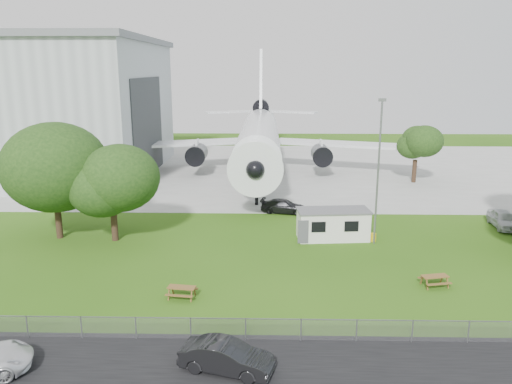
{
  "coord_description": "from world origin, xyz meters",
  "views": [
    {
      "loc": [
        -0.89,
        -33.95,
        14.39
      ],
      "look_at": [
        -1.83,
        8.0,
        4.0
      ],
      "focal_mm": 35.0,
      "sensor_mm": 36.0,
      "label": 1
    }
  ],
  "objects_px": {
    "airliner": "(259,136)",
    "car_centre_sedan": "(226,357)",
    "hangar": "(3,105)",
    "picnic_west": "(182,298)",
    "picnic_east": "(434,286)",
    "site_cabin": "(333,224)"
  },
  "relations": [
    {
      "from": "site_cabin",
      "to": "picnic_west",
      "type": "xyz_separation_m",
      "value": [
        -11.21,
        -11.82,
        -1.31
      ]
    },
    {
      "from": "hangar",
      "to": "car_centre_sedan",
      "type": "xyz_separation_m",
      "value": [
        35.16,
        -48.4,
        -8.65
      ]
    },
    {
      "from": "hangar",
      "to": "picnic_west",
      "type": "xyz_separation_m",
      "value": [
        31.62,
        -40.42,
        -9.41
      ]
    },
    {
      "from": "site_cabin",
      "to": "car_centre_sedan",
      "type": "xyz_separation_m",
      "value": [
        -7.67,
        -19.8,
        -0.56
      ]
    },
    {
      "from": "hangar",
      "to": "picnic_west",
      "type": "height_order",
      "value": "hangar"
    },
    {
      "from": "airliner",
      "to": "car_centre_sedan",
      "type": "distance_m",
      "value": 48.48
    },
    {
      "from": "picnic_east",
      "to": "car_centre_sedan",
      "type": "height_order",
      "value": "car_centre_sedan"
    },
    {
      "from": "picnic_west",
      "to": "picnic_east",
      "type": "xyz_separation_m",
      "value": [
        16.9,
        2.16,
        0.0
      ]
    },
    {
      "from": "picnic_east",
      "to": "car_centre_sedan",
      "type": "bearing_deg",
      "value": -154.67
    },
    {
      "from": "car_centre_sedan",
      "to": "hangar",
      "type": "bearing_deg",
      "value": 51.63
    },
    {
      "from": "airliner",
      "to": "picnic_west",
      "type": "distance_m",
      "value": 40.85
    },
    {
      "from": "airliner",
      "to": "picnic_west",
      "type": "bearing_deg",
      "value": -96.16
    },
    {
      "from": "hangar",
      "to": "picnic_east",
      "type": "relative_size",
      "value": 23.89
    },
    {
      "from": "site_cabin",
      "to": "airliner",
      "type": "bearing_deg",
      "value": 103.55
    },
    {
      "from": "airliner",
      "to": "picnic_west",
      "type": "relative_size",
      "value": 26.52
    },
    {
      "from": "site_cabin",
      "to": "picnic_west",
      "type": "distance_m",
      "value": 16.34
    },
    {
      "from": "car_centre_sedan",
      "to": "site_cabin",
      "type": "bearing_deg",
      "value": -5.55
    },
    {
      "from": "airliner",
      "to": "car_centre_sedan",
      "type": "bearing_deg",
      "value": -90.96
    },
    {
      "from": "hangar",
      "to": "car_centre_sedan",
      "type": "height_order",
      "value": "hangar"
    },
    {
      "from": "hangar",
      "to": "airliner",
      "type": "relative_size",
      "value": 0.9
    },
    {
      "from": "picnic_west",
      "to": "hangar",
      "type": "bearing_deg",
      "value": 136.31
    },
    {
      "from": "hangar",
      "to": "site_cabin",
      "type": "distance_m",
      "value": 52.14
    }
  ]
}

